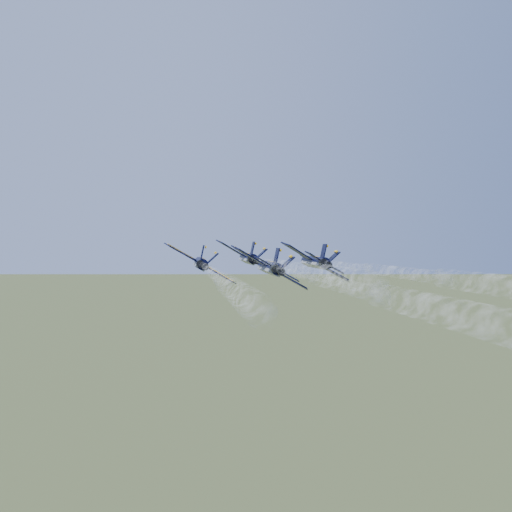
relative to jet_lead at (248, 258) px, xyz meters
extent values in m
cylinder|color=black|center=(-0.02, -0.39, 0.04)|extent=(4.20, 15.29, 2.65)
cone|color=black|center=(0.91, 8.60, 0.04)|extent=(2.94, 3.22, 2.65)
ellipsoid|color=black|center=(0.70, 3.43, 0.58)|extent=(1.71, 2.87, 1.37)
cube|color=gray|center=(-0.39, -0.35, -0.60)|extent=(3.12, 13.66, 1.31)
cube|color=black|center=(-3.49, -0.94, 1.90)|extent=(6.43, 4.78, 3.52)
cube|color=yellow|center=(-3.23, 0.98, 2.00)|extent=(5.61, 1.57, 3.46)
cube|color=black|center=(3.15, -1.63, -2.02)|extent=(6.78, 5.68, 3.52)
cube|color=yellow|center=(3.41, 0.29, -1.93)|extent=(5.33, 2.66, 3.46)
cube|color=black|center=(-2.81, -7.34, 1.25)|extent=(3.03, 2.48, 1.64)
cube|color=black|center=(1.29, -7.77, -1.18)|extent=(3.18, 2.84, 1.64)
cube|color=black|center=(-0.71, -6.76, 1.90)|extent=(1.07, 2.58, 2.93)
cube|color=black|center=(0.95, -6.93, 0.92)|extent=(2.58, 2.73, 2.10)
cylinder|color=black|center=(-1.34, -8.30, 0.20)|extent=(1.85, 1.54, 1.71)
cylinder|color=black|center=(-0.46, -8.39, -0.32)|extent=(1.85, 1.54, 1.71)
cylinder|color=black|center=(-11.02, -9.81, 0.04)|extent=(4.20, 15.29, 2.65)
cone|color=black|center=(-10.08, -0.83, 0.04)|extent=(2.94, 3.22, 2.65)
ellipsoid|color=black|center=(-10.30, -6.00, 0.58)|extent=(1.71, 2.87, 1.37)
cube|color=gray|center=(-11.39, -9.77, -0.60)|extent=(3.12, 13.66, 1.31)
cube|color=black|center=(-14.49, -10.37, 1.90)|extent=(6.43, 4.78, 3.52)
cube|color=yellow|center=(-14.23, -8.45, 2.00)|extent=(5.61, 1.57, 3.46)
cube|color=black|center=(-7.85, -11.06, -2.02)|extent=(6.78, 5.68, 3.52)
cube|color=yellow|center=(-7.59, -9.14, -1.93)|extent=(5.33, 2.66, 3.46)
cube|color=black|center=(-13.81, -16.77, 1.25)|extent=(3.03, 2.48, 1.64)
cube|color=black|center=(-9.71, -17.20, -1.18)|extent=(3.18, 2.84, 1.64)
cube|color=black|center=(-11.70, -16.19, 1.90)|extent=(1.07, 2.58, 2.93)
cube|color=black|center=(-10.04, -16.36, 0.92)|extent=(2.58, 2.73, 2.10)
cylinder|color=black|center=(-12.34, -17.72, 0.20)|extent=(1.85, 1.54, 1.71)
cylinder|color=black|center=(-11.46, -17.82, -0.32)|extent=(1.85, 1.54, 1.71)
cylinder|color=black|center=(10.47, -11.39, 0.04)|extent=(4.20, 15.29, 2.65)
cone|color=black|center=(11.40, -2.41, 0.04)|extent=(2.94, 3.22, 2.65)
ellipsoid|color=black|center=(11.18, -7.57, 0.58)|extent=(1.71, 2.87, 1.37)
cube|color=gray|center=(10.09, -11.35, -0.60)|extent=(3.12, 13.66, 1.31)
cube|color=black|center=(6.99, -11.95, 1.90)|extent=(6.43, 4.78, 3.52)
cube|color=yellow|center=(7.25, -10.03, 2.00)|extent=(5.61, 1.57, 3.46)
cube|color=black|center=(13.63, -12.64, -2.02)|extent=(6.78, 5.68, 3.52)
cube|color=yellow|center=(13.89, -10.72, -1.93)|extent=(5.33, 2.66, 3.46)
cube|color=black|center=(7.67, -18.35, 1.25)|extent=(3.03, 2.48, 1.64)
cube|color=black|center=(11.77, -18.78, -1.18)|extent=(3.18, 2.84, 1.64)
cube|color=black|center=(9.78, -17.77, 1.90)|extent=(1.07, 2.58, 2.93)
cube|color=black|center=(11.44, -17.94, 0.92)|extent=(2.58, 2.73, 2.10)
cylinder|color=black|center=(9.14, -19.30, 0.20)|extent=(1.85, 1.54, 1.71)
cylinder|color=black|center=(10.02, -19.39, -0.32)|extent=(1.85, 1.54, 1.71)
cylinder|color=black|center=(-0.72, -20.71, 0.04)|extent=(4.20, 15.29, 2.65)
cone|color=black|center=(0.21, -11.73, 0.04)|extent=(2.94, 3.22, 2.65)
ellipsoid|color=black|center=(-0.01, -16.90, 0.58)|extent=(1.71, 2.87, 1.37)
cube|color=gray|center=(-1.10, -20.68, -0.60)|extent=(3.12, 13.66, 1.31)
cube|color=black|center=(-4.19, -21.27, 1.90)|extent=(6.43, 4.78, 3.52)
cube|color=yellow|center=(-3.94, -19.35, 2.00)|extent=(5.61, 1.57, 3.46)
cube|color=black|center=(2.45, -21.96, -2.02)|extent=(6.78, 5.68, 3.52)
cube|color=yellow|center=(2.70, -20.04, -1.93)|extent=(5.33, 2.66, 3.46)
cube|color=black|center=(-3.52, -27.67, 1.25)|extent=(3.03, 2.48, 1.64)
cube|color=black|center=(0.58, -28.10, -1.18)|extent=(3.18, 2.84, 1.64)
cube|color=black|center=(-1.41, -27.09, 1.90)|extent=(1.07, 2.58, 2.93)
cube|color=black|center=(0.25, -27.26, 0.92)|extent=(2.58, 2.73, 2.10)
cylinder|color=black|center=(-2.05, -28.63, 0.20)|extent=(1.85, 1.54, 1.71)
cylinder|color=black|center=(-1.17, -28.72, -0.32)|extent=(1.85, 1.54, 1.71)
cylinder|color=white|center=(-2.01, -19.51, 0.04)|extent=(3.82, 23.51, 1.40)
cylinder|color=white|center=(-4.29, -41.56, 0.04)|extent=(4.35, 23.57, 1.93)
cylinder|color=white|center=(-6.58, -63.60, 0.04)|extent=(4.97, 23.63, 2.56)
cylinder|color=white|center=(-13.00, -28.94, 0.04)|extent=(3.82, 23.51, 1.40)
cylinder|color=white|center=(-15.29, -50.99, 0.04)|extent=(4.35, 23.57, 1.93)
cylinder|color=white|center=(-17.58, -73.03, 0.04)|extent=(4.97, 23.63, 2.56)
cylinder|color=white|center=(8.48, -30.52, 0.04)|extent=(3.82, 23.51, 1.40)
cylinder|color=white|center=(6.19, -52.56, 0.04)|extent=(4.35, 23.57, 1.93)
cylinder|color=white|center=(3.90, -74.61, 0.04)|extent=(4.97, 23.63, 2.56)
cylinder|color=white|center=(-2.71, -39.84, 0.04)|extent=(3.82, 23.51, 1.40)
cylinder|color=white|center=(-5.00, -61.89, 0.04)|extent=(4.35, 23.57, 1.93)
cylinder|color=white|center=(-7.29, -83.93, 0.04)|extent=(4.97, 23.63, 2.56)
camera|label=1|loc=(-24.62, -113.43, 9.11)|focal=40.00mm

